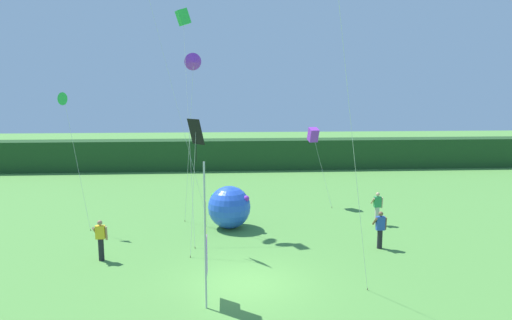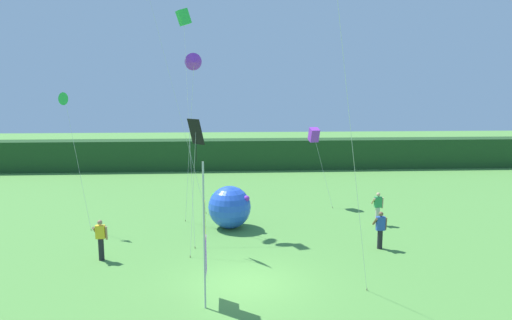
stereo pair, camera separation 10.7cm
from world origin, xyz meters
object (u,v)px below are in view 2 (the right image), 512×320
person_near_banner (101,239)px  kite_green_delta_0 (65,100)px  kite_purple_delta_6 (194,63)px  person_mid_field (378,208)px  kite_purple_box_2 (314,135)px  inflatable_balloon (230,207)px  kite_green_box_1 (184,18)px  kite_black_diamond_3 (196,135)px  person_far_left (380,229)px  banner_flag (205,237)px

person_near_banner → kite_green_delta_0: 7.72m
person_near_banner → kite_purple_delta_6: bearing=50.8°
person_mid_field → kite_purple_box_2: kite_purple_box_2 is taller
inflatable_balloon → kite_green_box_1: size_ratio=0.20×
kite_green_delta_0 → kite_black_diamond_3: kite_green_delta_0 is taller
person_far_left → kite_purple_box_2: size_ratio=0.35×
person_mid_field → inflatable_balloon: (-7.52, -0.09, 0.17)m
person_mid_field → person_far_left: (-1.06, -3.51, -0.02)m
person_mid_field → kite_green_box_1: size_ratio=0.16×
banner_flag → kite_purple_delta_6: bearing=95.6°
inflatable_balloon → kite_purple_delta_6: size_ratio=0.25×
person_mid_field → kite_purple_delta_6: 11.65m
person_near_banner → inflatable_balloon: (5.18, 4.04, 0.17)m
kite_purple_box_2 → kite_purple_delta_6: kite_purple_delta_6 is taller
person_near_banner → kite_green_delta_0: (-2.71, 4.75, 5.44)m
kite_purple_box_2 → banner_flag: bearing=-114.8°
person_near_banner → kite_black_diamond_3: 5.66m
person_far_left → kite_purple_delta_6: bearing=155.3°
kite_purple_delta_6 → person_far_left: bearing=-24.7°
banner_flag → person_near_banner: banner_flag is taller
kite_purple_box_2 → kite_black_diamond_3: bearing=-131.2°
kite_purple_box_2 → kite_purple_delta_6: size_ratio=0.54×
banner_flag → kite_green_box_1: bearing=98.4°
inflatable_balloon → kite_black_diamond_3: (-1.40, -2.82, 3.86)m
person_mid_field → inflatable_balloon: bearing=-179.3°
person_far_left → kite_purple_box_2: (-1.45, 7.90, 3.31)m
banner_flag → person_far_left: size_ratio=2.84×
kite_green_delta_0 → kite_purple_delta_6: size_ratio=0.78×
kite_green_box_1 → kite_purple_box_2: (7.14, 3.54, -6.03)m
person_near_banner → banner_flag: bearing=-42.9°
inflatable_balloon → kite_purple_box_2: bearing=41.9°
kite_green_delta_0 → kite_purple_delta_6: bearing=-3.7°
kite_green_delta_0 → person_mid_field: bearing=-2.3°
banner_flag → person_near_banner: (-4.38, 4.07, -1.34)m
person_mid_field → kite_green_delta_0: 16.35m
inflatable_balloon → banner_flag: bearing=-95.7°
person_near_banner → kite_purple_delta_6: 9.13m
kite_purple_box_2 → kite_black_diamond_3: (-6.41, -7.31, 0.73)m
person_near_banner → person_mid_field: person_mid_field is taller
kite_purple_box_2 → kite_purple_delta_6: (-6.64, -4.18, 3.90)m
banner_flag → kite_purple_delta_6: size_ratio=0.54×
kite_green_box_1 → kite_purple_box_2: bearing=26.4°
kite_purple_box_2 → kite_green_box_1: bearing=-153.6°
person_mid_field → kite_purple_delta_6: kite_purple_delta_6 is taller
kite_purple_box_2 → kite_green_delta_0: bearing=-163.7°
person_near_banner → person_far_left: person_near_banner is taller
banner_flag → kite_green_box_1: kite_green_box_1 is taller
person_far_left → person_near_banner: bearing=-176.9°
kite_black_diamond_3 → kite_purple_delta_6: kite_purple_delta_6 is taller
kite_purple_delta_6 → banner_flag: bearing=-84.4°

